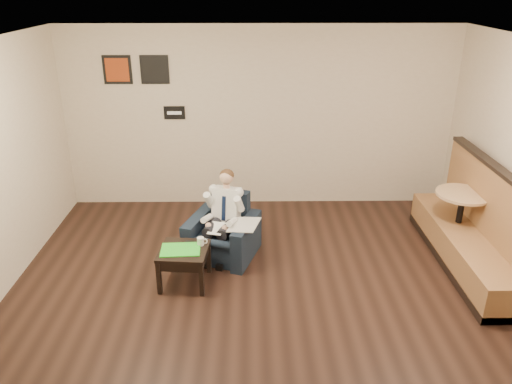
{
  "coord_description": "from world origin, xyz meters",
  "views": [
    {
      "loc": [
        -0.15,
        -4.51,
        3.39
      ],
      "look_at": [
        -0.07,
        1.2,
        0.94
      ],
      "focal_mm": 35.0,
      "sensor_mm": 36.0,
      "label": 1
    }
  ],
  "objects_px": {
    "smartphone": "(190,242)",
    "side_table": "(185,266)",
    "green_folder": "(181,250)",
    "cafe_table": "(458,223)",
    "seated_man": "(219,221)",
    "banquette": "(470,218)",
    "armchair": "(222,228)",
    "coffee_mug": "(201,241)"
  },
  "relations": [
    {
      "from": "smartphone",
      "to": "side_table",
      "type": "bearing_deg",
      "value": -97.35
    },
    {
      "from": "side_table",
      "to": "smartphone",
      "type": "height_order",
      "value": "smartphone"
    },
    {
      "from": "green_folder",
      "to": "cafe_table",
      "type": "distance_m",
      "value": 3.64
    },
    {
      "from": "seated_man",
      "to": "banquette",
      "type": "distance_m",
      "value": 3.14
    },
    {
      "from": "green_folder",
      "to": "smartphone",
      "type": "distance_m",
      "value": 0.2
    },
    {
      "from": "armchair",
      "to": "smartphone",
      "type": "distance_m",
      "value": 0.61
    },
    {
      "from": "seated_man",
      "to": "banquette",
      "type": "height_order",
      "value": "banquette"
    },
    {
      "from": "cafe_table",
      "to": "seated_man",
      "type": "bearing_deg",
      "value": -177.21
    },
    {
      "from": "coffee_mug",
      "to": "banquette",
      "type": "bearing_deg",
      "value": 5.14
    },
    {
      "from": "armchair",
      "to": "coffee_mug",
      "type": "xyz_separation_m",
      "value": [
        -0.23,
        -0.55,
        0.11
      ]
    },
    {
      "from": "side_table",
      "to": "green_folder",
      "type": "relative_size",
      "value": 1.22
    },
    {
      "from": "seated_man",
      "to": "smartphone",
      "type": "height_order",
      "value": "seated_man"
    },
    {
      "from": "armchair",
      "to": "banquette",
      "type": "relative_size",
      "value": 0.32
    },
    {
      "from": "seated_man",
      "to": "banquette",
      "type": "relative_size",
      "value": 0.43
    },
    {
      "from": "cafe_table",
      "to": "banquette",
      "type": "bearing_deg",
      "value": -91.08
    },
    {
      "from": "smartphone",
      "to": "cafe_table",
      "type": "relative_size",
      "value": 0.17
    },
    {
      "from": "green_folder",
      "to": "armchair",
      "type": "bearing_deg",
      "value": 55.96
    },
    {
      "from": "seated_man",
      "to": "coffee_mug",
      "type": "bearing_deg",
      "value": -95.03
    },
    {
      "from": "armchair",
      "to": "side_table",
      "type": "xyz_separation_m",
      "value": [
        -0.42,
        -0.65,
        -0.17
      ]
    },
    {
      "from": "side_table",
      "to": "smartphone",
      "type": "distance_m",
      "value": 0.29
    },
    {
      "from": "smartphone",
      "to": "green_folder",
      "type": "bearing_deg",
      "value": -103.96
    },
    {
      "from": "banquette",
      "to": "seated_man",
      "type": "bearing_deg",
      "value": 177.26
    },
    {
      "from": "green_folder",
      "to": "side_table",
      "type": "bearing_deg",
      "value": 28.53
    },
    {
      "from": "side_table",
      "to": "green_folder",
      "type": "xyz_separation_m",
      "value": [
        -0.03,
        -0.02,
        0.23
      ]
    },
    {
      "from": "green_folder",
      "to": "coffee_mug",
      "type": "bearing_deg",
      "value": 28.53
    },
    {
      "from": "armchair",
      "to": "green_folder",
      "type": "height_order",
      "value": "armchair"
    },
    {
      "from": "armchair",
      "to": "coffee_mug",
      "type": "distance_m",
      "value": 0.6
    },
    {
      "from": "green_folder",
      "to": "banquette",
      "type": "xyz_separation_m",
      "value": [
        3.56,
        0.42,
        0.18
      ]
    },
    {
      "from": "seated_man",
      "to": "green_folder",
      "type": "xyz_separation_m",
      "value": [
        -0.42,
        -0.57,
        -0.08
      ]
    },
    {
      "from": "green_folder",
      "to": "smartphone",
      "type": "relative_size",
      "value": 3.21
    },
    {
      "from": "armchair",
      "to": "cafe_table",
      "type": "bearing_deg",
      "value": 19.41
    },
    {
      "from": "armchair",
      "to": "seated_man",
      "type": "height_order",
      "value": "seated_man"
    },
    {
      "from": "armchair",
      "to": "side_table",
      "type": "bearing_deg",
      "value": -104.4
    },
    {
      "from": "seated_man",
      "to": "armchair",
      "type": "bearing_deg",
      "value": 90.0
    },
    {
      "from": "banquette",
      "to": "green_folder",
      "type": "bearing_deg",
      "value": -173.23
    },
    {
      "from": "side_table",
      "to": "coffee_mug",
      "type": "bearing_deg",
      "value": 28.53
    },
    {
      "from": "coffee_mug",
      "to": "cafe_table",
      "type": "bearing_deg",
      "value": 10.24
    },
    {
      "from": "armchair",
      "to": "side_table",
      "type": "distance_m",
      "value": 0.8
    },
    {
      "from": "seated_man",
      "to": "side_table",
      "type": "distance_m",
      "value": 0.75
    },
    {
      "from": "side_table",
      "to": "smartphone",
      "type": "xyz_separation_m",
      "value": [
        0.07,
        0.16,
        0.23
      ]
    },
    {
      "from": "seated_man",
      "to": "coffee_mug",
      "type": "relative_size",
      "value": 11.26
    },
    {
      "from": "side_table",
      "to": "cafe_table",
      "type": "relative_size",
      "value": 0.65
    }
  ]
}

